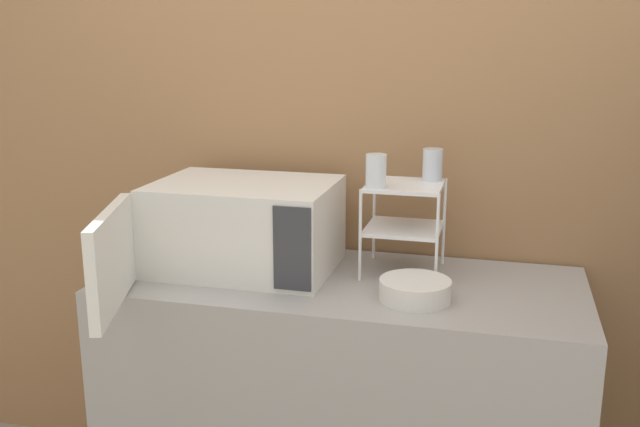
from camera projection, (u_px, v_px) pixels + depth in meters
wall_back at (366, 147)px, 2.49m from camera, size 8.00×0.06×2.60m
counter at (341, 413)px, 2.35m from camera, size 1.49×0.64×0.93m
microwave at (239, 227)px, 2.30m from camera, size 0.60×0.86×0.29m
dish_rack at (404, 209)px, 2.26m from camera, size 0.25×0.24×0.29m
glass_front_left at (376, 171)px, 2.18m from camera, size 0.06×0.06×0.10m
glass_back_right at (433, 165)px, 2.28m from camera, size 0.06×0.06×0.10m
bowl at (415, 290)px, 2.06m from camera, size 0.21×0.21×0.06m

